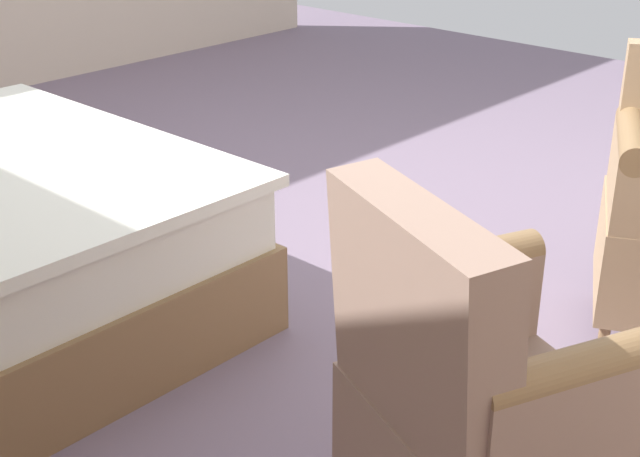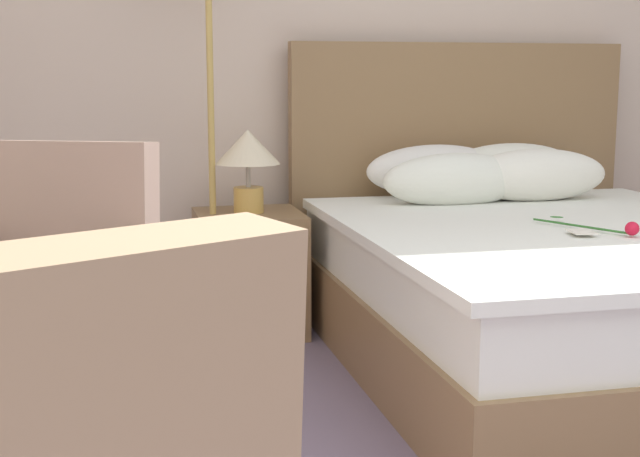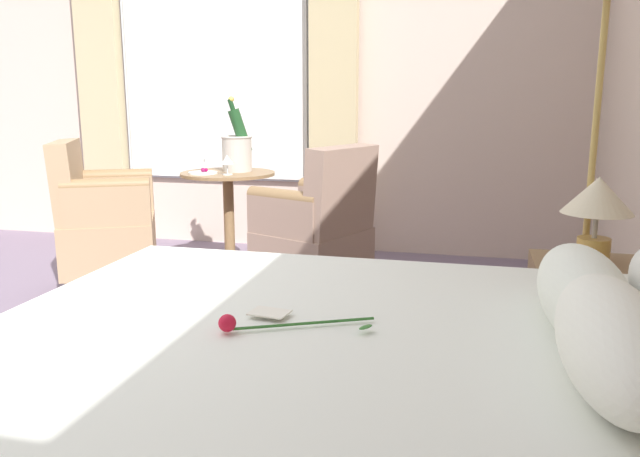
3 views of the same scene
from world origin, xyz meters
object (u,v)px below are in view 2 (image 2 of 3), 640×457
nightstand (250,273)px  bedside_lamp (248,154)px  armchair_by_window (41,337)px  bed (547,277)px

nightstand → bedside_lamp: 0.52m
armchair_by_window → nightstand: bearing=59.7°
bedside_lamp → nightstand: bearing=0.0°
bedside_lamp → armchair_by_window: armchair_by_window is taller
bed → bedside_lamp: (-1.06, 0.68, 0.44)m
nightstand → armchair_by_window: bearing=-120.3°
bed → armchair_by_window: bed is taller
bed → nightstand: (-1.06, 0.68, -0.07)m
bed → nightstand: bearing=147.4°
bedside_lamp → armchair_by_window: (-0.77, -1.33, -0.37)m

